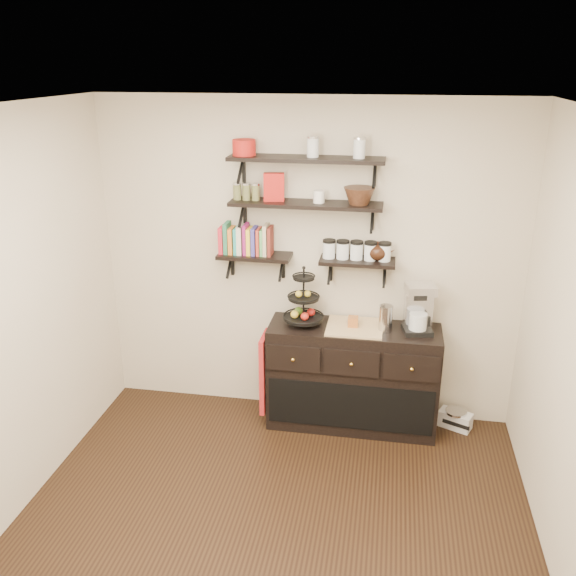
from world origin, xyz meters
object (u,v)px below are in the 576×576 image
(sideboard, at_px, (353,377))
(fruit_stand, at_px, (304,306))
(coffee_maker, at_px, (419,309))
(radio, at_px, (455,419))

(sideboard, relative_size, fruit_stand, 2.90)
(coffee_maker, bearing_deg, fruit_stand, 170.52)
(coffee_maker, bearing_deg, radio, -2.07)
(fruit_stand, distance_m, radio, 1.63)
(sideboard, height_order, radio, sideboard)
(sideboard, height_order, fruit_stand, fruit_stand)
(coffee_maker, relative_size, radio, 1.37)
(sideboard, xyz_separation_m, radio, (0.88, 0.09, -0.37))
(fruit_stand, bearing_deg, sideboard, -0.46)
(radio, bearing_deg, coffee_maker, -146.79)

